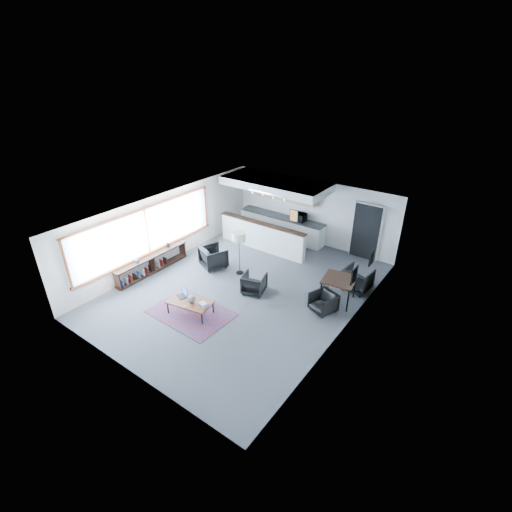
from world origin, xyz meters
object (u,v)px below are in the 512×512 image
Objects in this scene: laptop at (184,294)px; armchair_right at (254,282)px; coffee_table at (190,302)px; microwave at (298,216)px; armchair_left at (214,256)px; dining_chair_near at (323,303)px; dining_chair_far at (357,280)px; ceramic_pot at (192,299)px; dining_table at (339,281)px; book_stack at (204,304)px; floor_lamp at (239,238)px.

laptop is 0.57× the size of armchair_right.
armchair_right is (0.85, 2.03, -0.03)m from coffee_table.
armchair_left is at bearing -107.79° from microwave.
dining_chair_near is at bearing 26.96° from coffee_table.
dining_chair_far is (4.78, 1.60, -0.07)m from armchair_left.
coffee_table is at bearing 6.29° from laptop.
armchair_left is (-1.40, 2.52, -0.11)m from ceramic_pot.
armchair_left is at bearing 133.58° from laptop.
dining_table is at bearing -149.38° from armchair_left.
armchair_left is 3.93m from microwave.
laptop is 0.57× the size of dining_chair_far.
dining_chair_far is at bearing 53.20° from book_stack.
coffee_table is at bearing 55.56° from dining_chair_far.
laptop is at bearing 153.87° from coffee_table.
microwave is (-0.04, 6.13, 0.59)m from ceramic_pot.
armchair_left is at bearing 107.16° from coffee_table.
floor_lamp reaches higher than coffee_table.
microwave reaches higher than dining_chair_near.
microwave is (-0.79, 4.09, 0.77)m from armchair_right.
armchair_left is at bearing 119.18° from ceramic_pot.
floor_lamp is 2.19× the size of dining_chair_far.
coffee_table is 6.16m from microwave.
armchair_left reaches higher than dining_chair_far.
armchair_left reaches higher than ceramic_pot.
ceramic_pot is at bearing 56.37° from dining_chair_far.
laptop is 4.71m from dining_table.
laptop is at bearing 179.21° from book_stack.
armchair_left reaches higher than armchair_right.
floor_lamp reaches higher than armchair_left.
laptop is at bearing 134.25° from armchair_left.
book_stack is at bearing 58.97° from dining_chair_far.
dining_table is (3.59, 3.04, 0.24)m from laptop.
book_stack is 0.28× the size of dining_table.
armchair_right reaches higher than coffee_table.
laptop reaches higher than coffee_table.
ceramic_pot is at bearing -121.79° from dining_chair_near.
floor_lamp is (-1.12, 0.67, 1.01)m from armchair_right.
book_stack is 0.42× the size of dining_chair_far.
armchair_left is 5.05m from dining_chair_far.
coffee_table is 3.94m from dining_chair_near.
armchair_left is at bearing 24.26° from dining_chair_far.
ceramic_pot is 5.33m from dining_chair_far.
floor_lamp is at bearing -165.31° from dining_chair_near.
floor_lamp is at bearing 105.76° from book_stack.
ceramic_pot is 0.27× the size of armchair_left.
book_stack is 0.52× the size of dining_chair_near.
floor_lamp is at bearing -146.99° from armchair_left.
laptop is 2.74m from floor_lamp.
floor_lamp reaches higher than laptop.
dining_table is (3.23, 3.14, 0.34)m from coffee_table.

